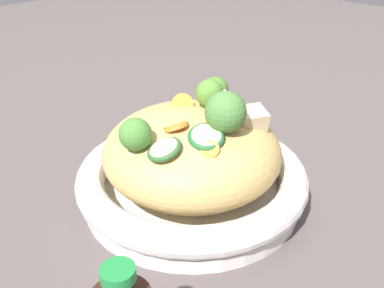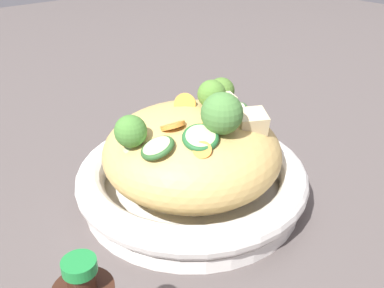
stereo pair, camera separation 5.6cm
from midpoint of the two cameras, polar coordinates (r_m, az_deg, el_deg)
name	(u,v)px [view 2 (the right image)]	position (r m, az deg, el deg)	size (l,w,h in m)	color
ground_plane	(192,198)	(0.61, 2.67, -7.11)	(3.00, 3.00, 0.00)	#524A48
serving_bowl	(192,180)	(0.59, 2.73, -4.84)	(0.31, 0.31, 0.06)	silver
noodle_heap	(192,151)	(0.57, 2.84, -1.05)	(0.23, 0.23, 0.11)	tan
broccoli_florets	(202,110)	(0.53, 4.39, 4.42)	(0.21, 0.13, 0.07)	#9DC073
carrot_coins	(185,120)	(0.53, 2.06, 3.11)	(0.13, 0.12, 0.04)	orange
zucchini_slices	(198,132)	(0.51, 3.94, 1.54)	(0.18, 0.09, 0.03)	beige
chicken_chunks	(241,115)	(0.56, 9.33, 3.70)	(0.05, 0.10, 0.03)	beige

